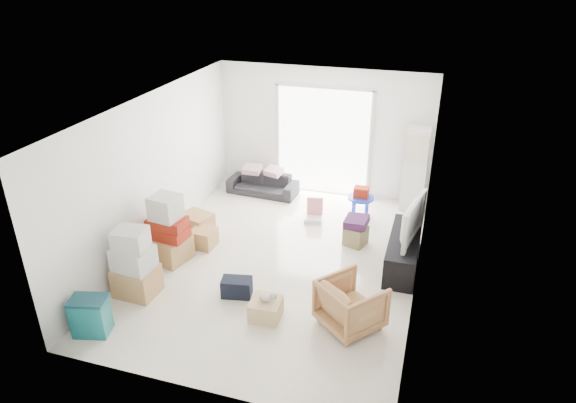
% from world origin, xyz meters
% --- Properties ---
extents(room_shell, '(4.98, 6.48, 3.18)m').
position_xyz_m(room_shell, '(0.00, 0.00, 1.35)').
color(room_shell, white).
rests_on(room_shell, ground).
extents(sliding_door, '(2.10, 0.04, 2.33)m').
position_xyz_m(sliding_door, '(0.00, 2.98, 1.24)').
color(sliding_door, white).
rests_on(sliding_door, room_shell).
extents(ac_tower, '(0.45, 0.30, 1.75)m').
position_xyz_m(ac_tower, '(1.95, 2.65, 0.88)').
color(ac_tower, silver).
rests_on(ac_tower, room_shell).
extents(tv_console, '(0.48, 1.61, 0.54)m').
position_xyz_m(tv_console, '(2.00, 0.49, 0.27)').
color(tv_console, black).
rests_on(tv_console, room_shell).
extents(television, '(0.86, 1.25, 0.15)m').
position_xyz_m(television, '(2.00, 0.49, 0.61)').
color(television, black).
rests_on(television, tv_console).
extents(sofa, '(1.53, 0.53, 0.59)m').
position_xyz_m(sofa, '(-1.19, 2.50, 0.29)').
color(sofa, '#2B2A2F').
rests_on(sofa, room_shell).
extents(pillow_left, '(0.34, 0.27, 0.11)m').
position_xyz_m(pillow_left, '(-1.44, 2.53, 0.64)').
color(pillow_left, '#BC899C').
rests_on(pillow_left, sofa).
extents(pillow_right, '(0.40, 0.35, 0.11)m').
position_xyz_m(pillow_right, '(-0.95, 2.54, 0.65)').
color(pillow_right, '#BC899C').
rests_on(pillow_right, sofa).
extents(armchair, '(1.05, 1.04, 0.79)m').
position_xyz_m(armchair, '(1.46, -1.29, 0.39)').
color(armchair, tan).
rests_on(armchair, room_shell).
extents(storage_bins, '(0.56, 0.45, 0.56)m').
position_xyz_m(storage_bins, '(-1.90, -2.49, 0.28)').
color(storage_bins, '#13646A').
rests_on(storage_bins, room_shell).
extents(box_stack_a, '(0.63, 0.53, 1.11)m').
position_xyz_m(box_stack_a, '(-1.80, -1.51, 0.50)').
color(box_stack_a, tan).
rests_on(box_stack_a, room_shell).
extents(box_stack_b, '(0.70, 0.70, 1.19)m').
position_xyz_m(box_stack_b, '(-1.80, -0.48, 0.52)').
color(box_stack_b, tan).
rests_on(box_stack_b, room_shell).
extents(box_stack_c, '(0.65, 0.59, 0.40)m').
position_xyz_m(box_stack_c, '(-1.77, 0.47, 0.20)').
color(box_stack_c, tan).
rests_on(box_stack_c, room_shell).
extents(loose_box, '(0.43, 0.43, 0.34)m').
position_xyz_m(loose_box, '(-1.45, 0.08, 0.17)').
color(loose_box, tan).
rests_on(loose_box, room_shell).
extents(duffel_bag, '(0.50, 0.35, 0.29)m').
position_xyz_m(duffel_bag, '(-0.33, -1.11, 0.14)').
color(duffel_bag, black).
rests_on(duffel_bag, room_shell).
extents(ottoman, '(0.45, 0.45, 0.35)m').
position_xyz_m(ottoman, '(1.12, 0.94, 0.18)').
color(ottoman, olive).
rests_on(ottoman, room_shell).
extents(blanket, '(0.43, 0.43, 0.14)m').
position_xyz_m(blanket, '(1.12, 0.94, 0.42)').
color(blanket, '#451F4D').
rests_on(blanket, ottoman).
extents(kids_table, '(0.52, 0.52, 0.64)m').
position_xyz_m(kids_table, '(1.02, 2.01, 0.46)').
color(kids_table, '#1834C1').
rests_on(kids_table, room_shell).
extents(toy_walker, '(0.38, 0.35, 0.45)m').
position_xyz_m(toy_walker, '(0.18, 1.62, 0.12)').
color(toy_walker, silver).
rests_on(toy_walker, room_shell).
extents(wood_crate, '(0.46, 0.46, 0.29)m').
position_xyz_m(wood_crate, '(0.27, -1.47, 0.14)').
color(wood_crate, '#E0C481').
rests_on(wood_crate, room_shell).
extents(plush_bunny, '(0.26, 0.15, 0.13)m').
position_xyz_m(plush_bunny, '(0.30, -1.46, 0.35)').
color(plush_bunny, '#B2ADA8').
rests_on(plush_bunny, wood_crate).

